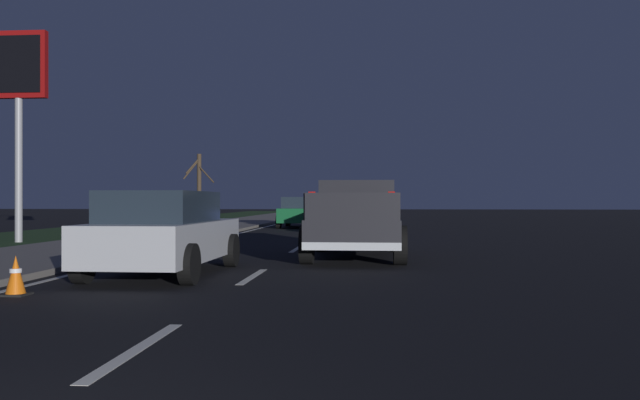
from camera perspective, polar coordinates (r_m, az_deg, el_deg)
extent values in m
plane|color=black|center=(29.76, 0.47, -2.68)|extent=(144.00, 144.00, 0.00)
cube|color=slate|center=(30.70, -10.21, -2.48)|extent=(108.00, 4.00, 0.12)
cube|color=#1E3819|center=(32.35, -18.81, -2.46)|extent=(108.00, 6.00, 0.01)
cube|color=silver|center=(6.45, -15.52, -12.29)|extent=(2.40, 0.14, 0.01)
cube|color=silver|center=(12.02, -5.83, -6.58)|extent=(2.40, 0.14, 0.01)
cube|color=silver|center=(18.56, -2.08, -4.26)|extent=(2.40, 0.14, 0.01)
cube|color=silver|center=(24.29, -0.48, -3.27)|extent=(2.40, 0.14, 0.01)
cube|color=silver|center=(30.85, 0.62, -2.58)|extent=(2.40, 0.14, 0.01)
cube|color=silver|center=(35.88, 1.19, -2.22)|extent=(2.40, 0.14, 0.01)
cube|color=silver|center=(42.61, 1.74, -1.87)|extent=(2.40, 0.14, 0.01)
cube|color=silver|center=(49.22, 2.13, -1.63)|extent=(2.40, 0.14, 0.01)
cube|color=silver|center=(54.70, 2.39, -1.47)|extent=(2.40, 0.14, 0.01)
cube|color=silver|center=(60.33, 2.60, -1.33)|extent=(2.40, 0.14, 0.01)
cube|color=silver|center=(66.90, 2.80, -1.20)|extent=(2.40, 0.14, 0.01)
cube|color=silver|center=(73.13, 2.96, -1.10)|extent=(2.40, 0.14, 0.01)
cube|color=silver|center=(78.84, 3.09, -1.03)|extent=(2.40, 0.14, 0.01)
cube|color=silver|center=(30.20, -5.98, -2.63)|extent=(108.00, 0.14, 0.01)
cube|color=#232328|center=(15.94, 3.13, -2.56)|extent=(5.42, 2.04, 0.60)
cube|color=#232328|center=(17.11, 3.27, 0.12)|extent=(2.17, 1.86, 0.90)
cube|color=#1E2833|center=(16.06, 3.15, 0.31)|extent=(0.05, 1.44, 0.50)
cube|color=#232328|center=(14.91, -0.62, -0.51)|extent=(3.02, 0.10, 0.56)
cube|color=#232328|center=(14.84, 6.62, -0.51)|extent=(3.02, 0.10, 0.56)
cube|color=#232328|center=(13.26, 2.74, -0.57)|extent=(0.09, 1.88, 0.56)
cube|color=silver|center=(13.29, 2.74, -4.02)|extent=(0.14, 2.00, 0.16)
cube|color=red|center=(13.33, -0.70, 0.29)|extent=(0.06, 0.14, 0.20)
cube|color=red|center=(13.26, 6.19, 0.30)|extent=(0.06, 0.14, 0.20)
cylinder|color=black|center=(17.79, 0.11, -3.11)|extent=(0.84, 0.28, 0.84)
cylinder|color=black|center=(17.72, 6.57, -3.12)|extent=(0.84, 0.28, 0.84)
cylinder|color=black|center=(14.24, -1.15, -3.87)|extent=(0.84, 0.28, 0.84)
cylinder|color=black|center=(14.17, 6.94, -3.89)|extent=(0.84, 0.28, 0.84)
cube|color=#B2B5BA|center=(12.60, -13.22, -3.42)|extent=(4.42, 1.86, 0.70)
cube|color=#1E2833|center=(12.34, -13.59, -0.56)|extent=(2.48, 1.62, 0.56)
cylinder|color=black|center=(14.32, -14.72, -4.17)|extent=(0.68, 0.22, 0.68)
cylinder|color=black|center=(13.81, -7.67, -4.33)|extent=(0.68, 0.22, 0.68)
cylinder|color=black|center=(11.57, -19.85, -5.16)|extent=(0.68, 0.22, 0.68)
cylinder|color=black|center=(10.93, -11.24, -5.46)|extent=(0.68, 0.22, 0.68)
cube|color=red|center=(10.58, -16.95, -3.79)|extent=(0.10, 1.51, 0.10)
cube|color=navy|center=(27.21, 3.68, -1.60)|extent=(4.45, 1.92, 0.70)
cube|color=#1E2833|center=(26.95, 3.68, -0.27)|extent=(2.51, 1.65, 0.56)
cylinder|color=black|center=(28.72, 1.85, -2.09)|extent=(0.68, 0.22, 0.68)
cylinder|color=black|center=(28.73, 5.45, -2.09)|extent=(0.68, 0.22, 0.68)
cylinder|color=black|center=(25.73, 1.70, -2.33)|extent=(0.68, 0.22, 0.68)
cylinder|color=black|center=(25.75, 5.72, -2.33)|extent=(0.68, 0.22, 0.68)
cube|color=red|center=(25.06, 3.72, -1.62)|extent=(0.12, 1.51, 0.10)
cube|color=#14592D|center=(33.59, -1.65, -1.30)|extent=(4.44, 1.91, 0.70)
cube|color=#1E2833|center=(33.34, -1.70, -0.23)|extent=(2.50, 1.64, 0.56)
cylinder|color=black|center=(35.21, -2.77, -1.71)|extent=(0.68, 0.22, 0.68)
cylinder|color=black|center=(34.98, 0.15, -1.73)|extent=(0.68, 0.22, 0.68)
cylinder|color=black|center=(32.26, -3.59, -1.87)|extent=(0.68, 0.22, 0.68)
cylinder|color=black|center=(32.00, -0.41, -1.88)|extent=(0.68, 0.22, 0.68)
cube|color=red|center=(31.46, -2.17, -1.30)|extent=(0.12, 1.51, 0.10)
cylinder|color=#99999E|center=(23.84, -24.59, 4.99)|extent=(0.24, 0.24, 6.92)
cube|color=maroon|center=(24.16, -24.59, 10.58)|extent=(0.24, 1.90, 2.20)
cube|color=black|center=(24.05, -24.74, 10.63)|extent=(0.04, 1.60, 1.87)
cylinder|color=#423323|center=(42.81, -10.40, 1.03)|extent=(0.28, 0.28, 4.34)
cylinder|color=#423323|center=(42.78, -11.05, 2.63)|extent=(0.46, 1.00, 1.33)
cylinder|color=#423323|center=(42.37, -9.82, 2.23)|extent=(0.67, 1.19, 1.18)
cylinder|color=#423323|center=(42.69, -10.94, 2.92)|extent=(0.59, 0.81, 1.08)
cube|color=black|center=(10.57, -24.80, -7.42)|extent=(0.36, 0.36, 0.03)
cone|color=orange|center=(10.54, -24.80, -5.85)|extent=(0.28, 0.28, 0.55)
cylinder|color=white|center=(10.53, -24.80, -5.56)|extent=(0.17, 0.17, 0.06)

